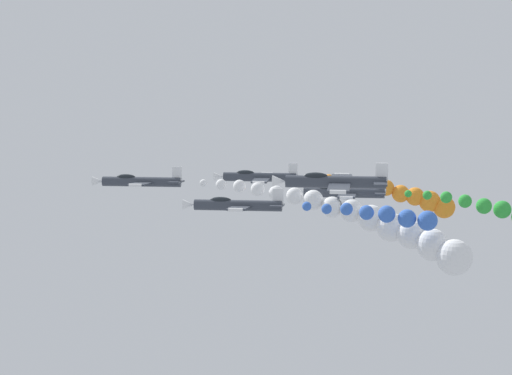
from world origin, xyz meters
The scene contains 9 objects.
airplane_lead centered at (4.13, 13.77, 109.21)m, with size 9.56×10.35×2.35m.
smoke_trail_lead centered at (-2.62, -14.32, 105.41)m, with size 12.71×29.51×8.19m.
airplane_left_inner centered at (-6.44, 1.24, 108.23)m, with size 9.56×10.35×2.37m.
smoke_trail_left_inner centered at (-6.96, -14.55, 107.48)m, with size 2.47×13.52×2.57m.
airplane_right_inner centered at (15.40, 1.59, 108.62)m, with size 9.56×10.35×2.32m.
smoke_trail_right_inner centered at (15.30, -16.93, 106.49)m, with size 2.75×17.50×5.12m.
airplane_left_outer centered at (4.83, -9.13, 108.22)m, with size 9.57×10.35×2.34m.
smoke_trail_left_outer centered at (6.52, -27.13, 106.08)m, with size 4.26×16.15×4.77m.
airplane_right_outer centered at (-17.25, -9.12, 112.07)m, with size 9.57×10.35×2.34m.
Camera 1 is at (-107.88, -13.17, 122.91)m, focal length 71.39 mm.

